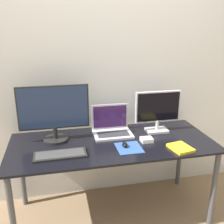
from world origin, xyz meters
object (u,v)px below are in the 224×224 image
monitor_left (54,112)px  keyboard (60,155)px  mouse (125,145)px  book (181,148)px  power_brick (147,140)px  laptop (112,127)px  monitor_right (158,110)px

monitor_left → keyboard: bearing=-84.5°
keyboard → mouse: bearing=4.0°
book → keyboard: bearing=174.3°
power_brick → monitor_left: bearing=165.4°
laptop → monitor_right: bearing=-6.6°
monitor_right → laptop: (-0.41, 0.05, -0.14)m
monitor_left → monitor_right: (0.90, 0.00, -0.05)m
monitor_left → mouse: 0.64m
mouse → book: 0.44m
power_brick → keyboard: bearing=-172.1°
keyboard → mouse: size_ratio=5.59×
book → monitor_right: bearing=97.2°
mouse → monitor_right: bearing=34.7°
mouse → book: size_ratio=0.34×
monitor_right → book: monitor_right is taller
monitor_left → mouse: (0.53, -0.26, -0.23)m
monitor_right → keyboard: 0.94m
book → mouse: bearing=163.1°
laptop → mouse: laptop is taller
keyboard → power_brick: 0.72m
monitor_right → laptop: bearing=173.4°
keyboard → book: book is taller
monitor_left → keyboard: size_ratio=1.47×
monitor_left → mouse: size_ratio=8.20×
monitor_right → book: (0.05, -0.38, -0.19)m
monitor_left → power_brick: size_ratio=5.84×
laptop → book: size_ratio=1.62×
book → power_brick: (-0.21, 0.19, 0.01)m
monitor_right → laptop: size_ratio=1.23×
mouse → power_brick: bearing=17.2°
keyboard → mouse: (0.51, 0.04, 0.01)m
monitor_left → book: (0.95, -0.38, -0.24)m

